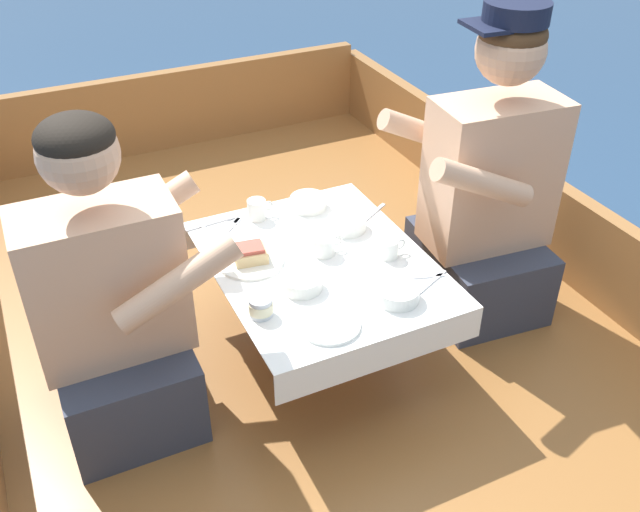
% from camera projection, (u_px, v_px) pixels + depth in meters
% --- Properties ---
extents(ground_plane, '(60.00, 60.00, 0.00)m').
position_uv_depth(ground_plane, '(305.00, 380.00, 2.57)').
color(ground_plane, navy).
extents(boat_deck, '(2.09, 3.23, 0.24)m').
position_uv_depth(boat_deck, '(304.00, 355.00, 2.50)').
color(boat_deck, brown).
rests_on(boat_deck, ground_plane).
extents(gunwale_starboard, '(0.06, 3.23, 0.33)m').
position_uv_depth(gunwale_starboard, '(547.00, 220.00, 2.69)').
color(gunwale_starboard, '#936033').
rests_on(gunwale_starboard, boat_deck).
extents(bow_coaming, '(1.97, 0.06, 0.38)m').
position_uv_depth(bow_coaming, '(170.00, 109.00, 3.50)').
color(bow_coaming, '#936033').
rests_on(bow_coaming, boat_deck).
extents(cockpit_table, '(0.62, 0.78, 0.36)m').
position_uv_depth(cockpit_table, '(320.00, 272.00, 2.15)').
color(cockpit_table, '#B2B2B7').
rests_on(cockpit_table, boat_deck).
extents(person_port, '(0.52, 0.44, 0.94)m').
position_uv_depth(person_port, '(114.00, 312.00, 1.92)').
color(person_port, '#333847').
rests_on(person_port, boat_deck).
extents(person_starboard, '(0.55, 0.48, 1.05)m').
position_uv_depth(person_starboard, '(487.00, 197.00, 2.32)').
color(person_starboard, '#333847').
rests_on(person_starboard, boat_deck).
extents(plate_sandwich, '(0.20, 0.20, 0.01)m').
position_uv_depth(plate_sandwich, '(251.00, 261.00, 2.12)').
color(plate_sandwich, silver).
rests_on(plate_sandwich, cockpit_table).
extents(plate_bread, '(0.17, 0.17, 0.01)m').
position_uv_depth(plate_bread, '(329.00, 325.00, 1.88)').
color(plate_bread, silver).
rests_on(plate_bread, cockpit_table).
extents(sandwich, '(0.11, 0.09, 0.05)m').
position_uv_depth(sandwich, '(250.00, 253.00, 2.11)').
color(sandwich, '#E0BC7F').
rests_on(sandwich, plate_sandwich).
extents(bowl_port_near, '(0.12, 0.12, 0.04)m').
position_uv_depth(bowl_port_near, '(347.00, 222.00, 2.27)').
color(bowl_port_near, silver).
rests_on(bowl_port_near, cockpit_table).
extents(bowl_starboard_near, '(0.12, 0.12, 0.04)m').
position_uv_depth(bowl_starboard_near, '(301.00, 282.00, 2.01)').
color(bowl_starboard_near, silver).
rests_on(bowl_starboard_near, cockpit_table).
extents(bowl_center_far, '(0.12, 0.12, 0.04)m').
position_uv_depth(bowl_center_far, '(308.00, 202.00, 2.38)').
color(bowl_center_far, silver).
rests_on(bowl_center_far, cockpit_table).
extents(bowl_port_far, '(0.12, 0.12, 0.04)m').
position_uv_depth(bowl_port_far, '(397.00, 293.00, 1.96)').
color(bowl_port_far, silver).
rests_on(bowl_port_far, cockpit_table).
extents(coffee_cup_port, '(0.09, 0.06, 0.07)m').
position_uv_depth(coffee_cup_port, '(257.00, 209.00, 2.31)').
color(coffee_cup_port, silver).
rests_on(coffee_cup_port, cockpit_table).
extents(coffee_cup_starboard, '(0.10, 0.07, 0.06)m').
position_uv_depth(coffee_cup_starboard, '(324.00, 245.00, 2.15)').
color(coffee_cup_starboard, silver).
rests_on(coffee_cup_starboard, cockpit_table).
extents(coffee_cup_center, '(0.09, 0.06, 0.06)m').
position_uv_depth(coffee_cup_center, '(389.00, 248.00, 2.14)').
color(coffee_cup_center, silver).
rests_on(coffee_cup_center, cockpit_table).
extents(tin_can, '(0.07, 0.07, 0.05)m').
position_uv_depth(tin_can, '(261.00, 307.00, 1.91)').
color(tin_can, silver).
rests_on(tin_can, cockpit_table).
extents(utensil_spoon_port, '(0.04, 0.17, 0.01)m').
position_uv_depth(utensil_spoon_port, '(207.00, 231.00, 2.26)').
color(utensil_spoon_port, silver).
rests_on(utensil_spoon_port, cockpit_table).
extents(utensil_spoon_center, '(0.17, 0.03, 0.01)m').
position_uv_depth(utensil_spoon_center, '(219.00, 221.00, 2.31)').
color(utensil_spoon_center, silver).
rests_on(utensil_spoon_center, cockpit_table).
extents(utensil_knife_port, '(0.15, 0.10, 0.00)m').
position_uv_depth(utensil_knife_port, '(371.00, 215.00, 2.35)').
color(utensil_knife_port, silver).
rests_on(utensil_knife_port, cockpit_table).
extents(utensil_knife_starboard, '(0.16, 0.08, 0.00)m').
position_uv_depth(utensil_knife_starboard, '(429.00, 284.00, 2.03)').
color(utensil_knife_starboard, silver).
rests_on(utensil_knife_starboard, cockpit_table).
extents(utensil_fork_starboard, '(0.17, 0.07, 0.00)m').
position_uv_depth(utensil_fork_starboard, '(410.00, 278.00, 2.06)').
color(utensil_fork_starboard, silver).
rests_on(utensil_fork_starboard, cockpit_table).
extents(utensil_fork_port, '(0.14, 0.13, 0.00)m').
position_uv_depth(utensil_fork_port, '(230.00, 229.00, 2.28)').
color(utensil_fork_port, silver).
rests_on(utensil_fork_port, cockpit_table).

